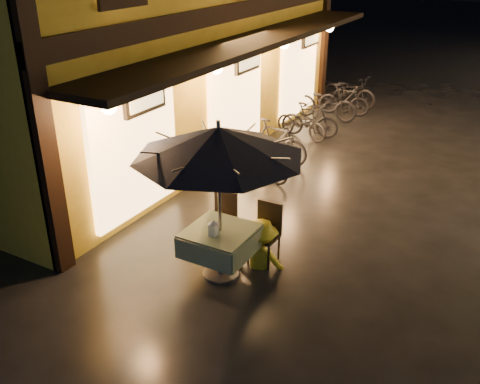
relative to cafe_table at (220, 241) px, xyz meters
The scene contains 15 objects.
ground 1.41m from the cafe_table, 13.82° to the left, with size 90.00×90.00×0.00m, color black.
cafe_table is the anchor object (origin of this frame).
patio_umbrella 1.56m from the cafe_table, 36.87° to the left, with size 2.46×2.46×2.46m.
cafe_chair_left 0.84m from the cafe_table, 118.51° to the left, with size 0.42×0.42×0.97m.
cafe_chair_right 0.84m from the cafe_table, 61.49° to the left, with size 0.42×0.42×0.97m.
table_lantern 0.38m from the cafe_table, 90.00° to the right, with size 0.16×0.16×0.25m.
person_orange 0.67m from the cafe_table, 127.47° to the left, with size 0.70×0.54×1.44m, color orange.
person_yellow 0.69m from the cafe_table, 54.01° to the left, with size 0.98×0.56×1.51m, color yellow.
bicycle_0 3.83m from the cafe_table, 108.98° to the left, with size 0.60×1.73×0.91m, color black.
bicycle_1 4.75m from the cafe_table, 106.12° to the left, with size 0.47×1.65×0.99m, color black.
bicycle_2 6.58m from the cafe_table, 102.80° to the left, with size 0.53×1.53×0.80m, color #232228.
bicycle_3 6.73m from the cafe_table, 101.22° to the left, with size 0.42×1.49×0.90m, color black.
bicycle_4 8.36m from the cafe_table, 100.36° to the left, with size 0.65×1.86×0.98m, color black.
bicycle_5 8.96m from the cafe_table, 97.62° to the left, with size 0.42×1.48×0.89m, color black.
bicycle_6 9.95m from the cafe_table, 97.89° to the left, with size 0.63×1.80×0.95m, color black.
Camera 1 is at (2.40, -6.16, 4.64)m, focal length 40.00 mm.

